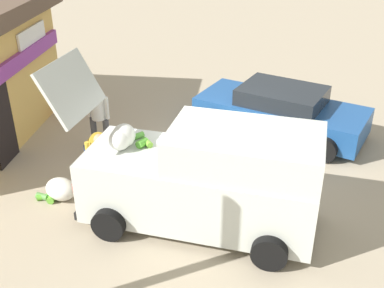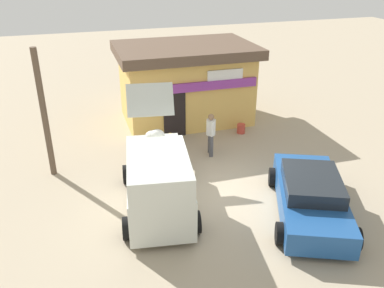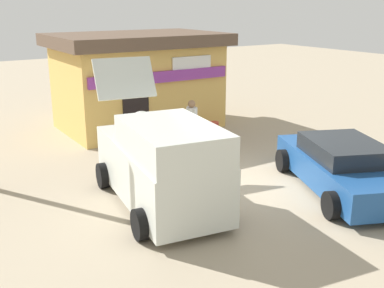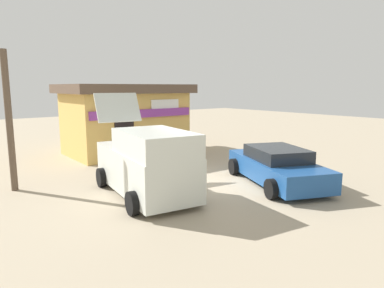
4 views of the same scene
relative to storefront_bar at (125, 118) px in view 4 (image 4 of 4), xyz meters
name	(u,v)px [view 4 (image 4 of 4)]	position (x,y,z in m)	size (l,w,h in m)	color
ground_plane	(203,182)	(-0.53, -6.44, -1.71)	(60.00, 60.00, 0.00)	tan
storefront_bar	(125,118)	(0.00, 0.00, 0.00)	(5.88, 4.01, 3.33)	#E0B259
delivery_van	(147,163)	(-2.79, -6.52, -0.71)	(2.58, 4.98, 3.00)	silver
parked_sedan	(277,166)	(1.31, -8.10, -1.13)	(3.35, 4.64, 1.22)	#1E4C8C
vendor_standing	(166,144)	(-0.14, -3.71, -0.78)	(0.40, 0.56, 1.62)	#4C4C51
customer_bending	(140,152)	(-1.59, -4.09, -0.89)	(0.78, 0.71, 1.32)	navy
unloaded_banana_pile	(115,168)	(-2.32, -3.46, -1.51)	(0.77, 0.94, 0.44)	silver
paint_bucket	(182,151)	(1.75, -2.22, -1.52)	(0.34, 0.34, 0.39)	#BF3F33
utility_pole	(9,122)	(-5.75, -3.45, 0.45)	(0.20, 0.20, 4.32)	brown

